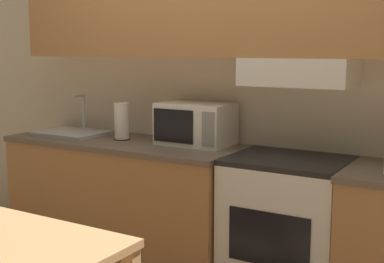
# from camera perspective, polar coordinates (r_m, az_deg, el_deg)

# --- Properties ---
(wall_back) EXTENTS (5.35, 0.38, 2.55)m
(wall_back) POSITION_cam_1_polar(r_m,az_deg,el_deg) (3.44, 3.64, 8.78)
(wall_back) COLOR silver
(wall_back) RESTS_ON ground_plane
(lower_counter_main) EXTENTS (1.68, 0.61, 0.90)m
(lower_counter_main) POSITION_cam_1_polar(r_m,az_deg,el_deg) (3.76, -7.20, -7.68)
(lower_counter_main) COLOR #B27A47
(lower_counter_main) RESTS_ON ground_plane
(stove_range) EXTENTS (0.67, 0.56, 0.90)m
(stove_range) POSITION_cam_1_polar(r_m,az_deg,el_deg) (3.22, 10.07, -10.63)
(stove_range) COLOR white
(stove_range) RESTS_ON ground_plane
(microwave) EXTENTS (0.47, 0.31, 0.27)m
(microwave) POSITION_cam_1_polar(r_m,az_deg,el_deg) (3.45, 0.39, 0.81)
(microwave) COLOR white
(microwave) RESTS_ON lower_counter_main
(sink_basin) EXTENTS (0.49, 0.36, 0.29)m
(sink_basin) POSITION_cam_1_polar(r_m,az_deg,el_deg) (3.97, -12.76, -0.05)
(sink_basin) COLOR #B7BABF
(sink_basin) RESTS_ON lower_counter_main
(paper_towel_roll) EXTENTS (0.12, 0.12, 0.25)m
(paper_towel_roll) POSITION_cam_1_polar(r_m,az_deg,el_deg) (3.68, -7.51, 1.07)
(paper_towel_roll) COLOR black
(paper_towel_roll) RESTS_ON lower_counter_main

